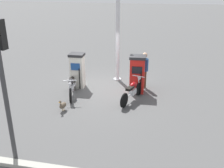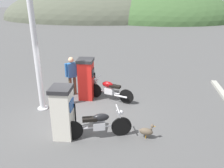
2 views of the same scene
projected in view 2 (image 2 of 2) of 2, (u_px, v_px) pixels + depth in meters
The scene contains 10 objects.
ground_plane at pixel (79, 114), 8.46m from camera, with size 120.00×120.00×0.00m, color #4C4C4C.
fuel_pump_near at pixel (63, 112), 6.86m from camera, with size 0.66×0.70×1.65m.
fuel_pump_far at pixel (86, 79), 9.45m from camera, with size 0.68×0.73×1.70m.
motorcycle_near_pump at pixel (98, 124), 6.93m from camera, with size 2.05×0.79×0.95m.
motorcycle_far_pump at pixel (109, 90), 9.40m from camera, with size 1.95×0.84×0.94m.
attendant_person at pixel (72, 74), 9.72m from camera, with size 0.51×0.41×1.69m.
wandering_duck at pixel (146, 131), 6.98m from camera, with size 0.50×0.26×0.51m.
canopy_support_pole at pixel (37, 58), 8.12m from camera, with size 0.40×0.40×4.17m.
distant_hill_main at pixel (89, 19), 39.45m from camera, with size 29.57×18.31×10.14m.
distant_hill_secondary at pixel (158, 19), 39.31m from camera, with size 25.06×20.28×9.74m.
Camera 2 is at (2.25, -7.20, 4.16)m, focal length 36.85 mm.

